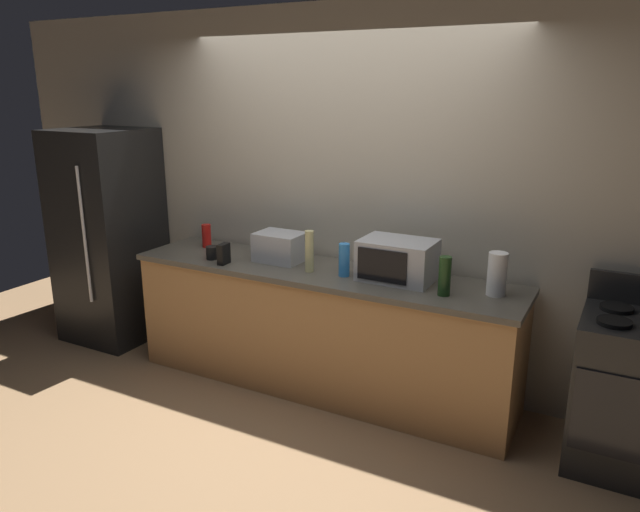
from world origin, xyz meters
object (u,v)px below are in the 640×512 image
object	(u,v)px
paper_towel_roll	(497,274)
bottle_vinegar	(309,251)
mug_black	(212,253)
refrigerator	(109,236)
microwave	(397,260)
bottle_hot_sauce	(207,236)
cordless_phone	(224,254)
bottle_wine	(445,276)
toaster_oven	(280,247)
stove_range	(630,393)
bottle_spray_cleaner	(344,260)

from	to	relation	value
paper_towel_roll	bottle_vinegar	distance (m)	1.25
bottle_vinegar	mug_black	world-z (taller)	bottle_vinegar
refrigerator	bottle_vinegar	xyz separation A→B (m)	(2.00, -0.07, 0.15)
microwave	bottle_hot_sauce	bearing A→B (deg)	177.68
cordless_phone	bottle_vinegar	size ratio (longest dim) A/B	0.52
refrigerator	bottle_wine	bearing A→B (deg)	-1.99
toaster_oven	paper_towel_roll	xyz separation A→B (m)	(1.56, -0.01, 0.03)
paper_towel_roll	bottle_vinegar	bearing A→B (deg)	-174.45
microwave	toaster_oven	world-z (taller)	microwave
stove_range	toaster_oven	world-z (taller)	toaster_oven
refrigerator	microwave	world-z (taller)	refrigerator
microwave	bottle_hot_sauce	world-z (taller)	microwave
stove_range	cordless_phone	distance (m)	2.73
paper_towel_roll	stove_range	bearing A→B (deg)	-3.59
bottle_hot_sauce	bottle_spray_cleaner	size ratio (longest dim) A/B	0.81
stove_range	bottle_spray_cleaner	size ratio (longest dim) A/B	4.79
bottle_wine	bottle_spray_cleaner	xyz separation A→B (m)	(-0.71, 0.06, -0.01)
refrigerator	stove_range	world-z (taller)	refrigerator
toaster_oven	bottle_spray_cleaner	world-z (taller)	bottle_spray_cleaner
cordless_phone	mug_black	world-z (taller)	cordless_phone
cordless_phone	mug_black	size ratio (longest dim) A/B	1.56
bottle_hot_sauce	cordless_phone	bearing A→B (deg)	-37.94
stove_range	paper_towel_roll	world-z (taller)	paper_towel_roll
refrigerator	bottle_hot_sauce	world-z (taller)	refrigerator
refrigerator	bottle_hot_sauce	xyz separation A→B (m)	(0.97, 0.11, 0.09)
refrigerator	toaster_oven	size ratio (longest dim) A/B	5.29
refrigerator	microwave	xyz separation A→B (m)	(2.60, 0.05, 0.13)
paper_towel_roll	cordless_phone	world-z (taller)	paper_towel_roll
cordless_phone	mug_black	xyz separation A→B (m)	(-0.15, 0.06, -0.03)
stove_range	cordless_phone	size ratio (longest dim) A/B	7.20
bottle_vinegar	toaster_oven	bearing A→B (deg)	157.71
bottle_hot_sauce	bottle_vinegar	distance (m)	1.06
refrigerator	cordless_phone	size ratio (longest dim) A/B	12.00
microwave	mug_black	size ratio (longest dim) A/B	4.98
toaster_oven	bottle_wine	size ratio (longest dim) A/B	1.38
refrigerator	cordless_phone	world-z (taller)	refrigerator
paper_towel_roll	bottle_wine	xyz separation A→B (m)	(-0.28, -0.15, -0.01)
bottle_vinegar	refrigerator	bearing A→B (deg)	177.98
bottle_wine	bottle_hot_sauce	world-z (taller)	bottle_wine
microwave	bottle_vinegar	world-z (taller)	bottle_vinegar
stove_range	bottle_hot_sauce	distance (m)	3.13
toaster_oven	mug_black	distance (m)	0.51
mug_black	bottle_spray_cleaner	bearing A→B (deg)	5.10
bottle_hot_sauce	bottle_spray_cleaner	bearing A→B (deg)	-7.01
toaster_oven	bottle_spray_cleaner	distance (m)	0.58
stove_range	toaster_oven	distance (m)	2.43
refrigerator	toaster_oven	world-z (taller)	refrigerator
refrigerator	bottle_spray_cleaner	bearing A→B (deg)	-1.14
stove_range	paper_towel_roll	bearing A→B (deg)	176.41
mug_black	bottle_wine	bearing A→B (deg)	1.13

